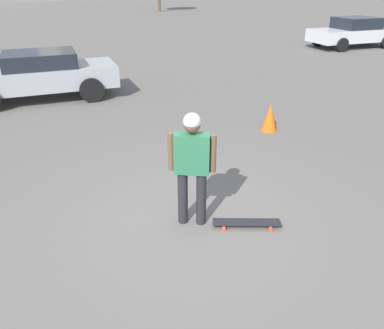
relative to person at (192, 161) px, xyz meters
The scene contains 6 objects.
ground_plane 1.00m from the person, ahead, with size 220.00×220.00×0.00m, color slate.
person is the anchor object (origin of this frame).
skateboard 1.22m from the person, 43.59° to the left, with size 0.76×0.87×0.07m.
car_parked_near 7.72m from the person, behind, with size 2.94×4.69×1.36m.
car_parked_far 17.80m from the person, 113.43° to the left, with size 3.15×4.86×1.47m.
traffic_cone 4.18m from the person, 115.41° to the left, with size 0.37×0.37×0.65m.
Camera 1 is at (3.54, -2.83, 3.19)m, focal length 35.00 mm.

